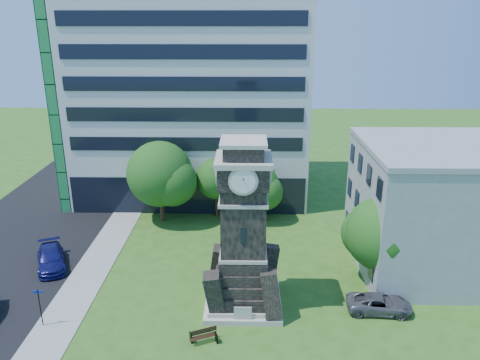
{
  "coord_description": "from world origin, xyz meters",
  "views": [
    {
      "loc": [
        3.3,
        -27.16,
        19.59
      ],
      "look_at": [
        2.67,
        7.19,
        7.69
      ],
      "focal_mm": 35.0,
      "sensor_mm": 36.0,
      "label": 1
    }
  ],
  "objects_px": {
    "clock_tower": "(243,238)",
    "street_sign": "(40,303)",
    "car_east_lot": "(379,304)",
    "park_bench": "(204,335)",
    "car_street_north": "(51,258)"
  },
  "relations": [
    {
      "from": "car_east_lot",
      "to": "street_sign",
      "type": "xyz_separation_m",
      "value": [
        -23.03,
        -2.05,
        1.13
      ]
    },
    {
      "from": "car_east_lot",
      "to": "street_sign",
      "type": "height_order",
      "value": "street_sign"
    },
    {
      "from": "car_street_north",
      "to": "car_east_lot",
      "type": "height_order",
      "value": "car_street_north"
    },
    {
      "from": "car_east_lot",
      "to": "street_sign",
      "type": "relative_size",
      "value": 1.62
    },
    {
      "from": "clock_tower",
      "to": "car_east_lot",
      "type": "distance_m",
      "value": 10.68
    },
    {
      "from": "clock_tower",
      "to": "park_bench",
      "type": "bearing_deg",
      "value": -119.94
    },
    {
      "from": "clock_tower",
      "to": "car_east_lot",
      "type": "xyz_separation_m",
      "value": [
        9.58,
        -0.82,
        -4.65
      ]
    },
    {
      "from": "car_east_lot",
      "to": "park_bench",
      "type": "bearing_deg",
      "value": 109.82
    },
    {
      "from": "clock_tower",
      "to": "street_sign",
      "type": "relative_size",
      "value": 4.35
    },
    {
      "from": "clock_tower",
      "to": "street_sign",
      "type": "bearing_deg",
      "value": -167.93
    },
    {
      "from": "car_east_lot",
      "to": "park_bench",
      "type": "distance_m",
      "value": 12.55
    },
    {
      "from": "clock_tower",
      "to": "car_east_lot",
      "type": "relative_size",
      "value": 2.69
    },
    {
      "from": "clock_tower",
      "to": "car_street_north",
      "type": "distance_m",
      "value": 17.4
    },
    {
      "from": "clock_tower",
      "to": "park_bench",
      "type": "xyz_separation_m",
      "value": [
        -2.48,
        -4.3,
        -4.81
      ]
    },
    {
      "from": "car_east_lot",
      "to": "street_sign",
      "type": "distance_m",
      "value": 23.15
    }
  ]
}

